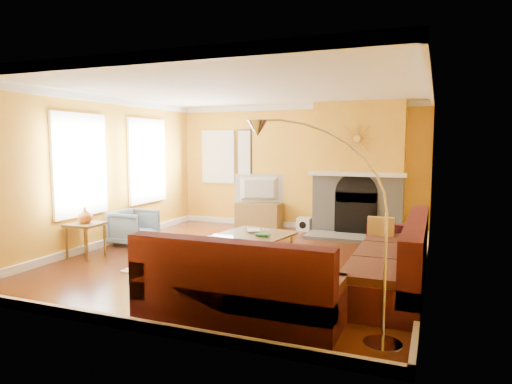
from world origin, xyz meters
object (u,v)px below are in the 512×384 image
at_px(side_table, 86,240).
at_px(arc_lamp, 323,232).
at_px(armchair, 134,227).
at_px(sectional_sofa, 305,252).
at_px(media_console, 259,215).
at_px(coffee_table, 254,246).

distance_m(side_table, arc_lamp, 4.70).
bearing_deg(arc_lamp, armchair, 146.76).
bearing_deg(arc_lamp, sectional_sofa, 111.15).
height_order(sectional_sofa, media_console, sectional_sofa).
height_order(side_table, arc_lamp, arc_lamp).
relative_size(sectional_sofa, side_table, 6.18).
distance_m(media_console, arc_lamp, 5.91).
bearing_deg(sectional_sofa, side_table, 178.02).
distance_m(sectional_sofa, side_table, 3.75).
xyz_separation_m(coffee_table, arc_lamp, (1.73, -2.57, 0.82)).
relative_size(sectional_sofa, arc_lamp, 1.69).
relative_size(coffee_table, media_console, 1.08).
height_order(coffee_table, arc_lamp, arc_lamp).
bearing_deg(sectional_sofa, media_console, 119.56).
distance_m(sectional_sofa, armchair, 3.79).
distance_m(armchair, arc_lamp, 5.05).
height_order(media_console, armchair, armchair).
height_order(coffee_table, side_table, side_table).
bearing_deg(media_console, arc_lamp, -62.79).
bearing_deg(sectional_sofa, coffee_table, 137.82).
height_order(coffee_table, armchair, armchair).
height_order(sectional_sofa, armchair, sectional_sofa).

